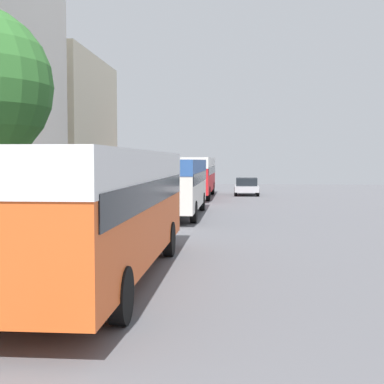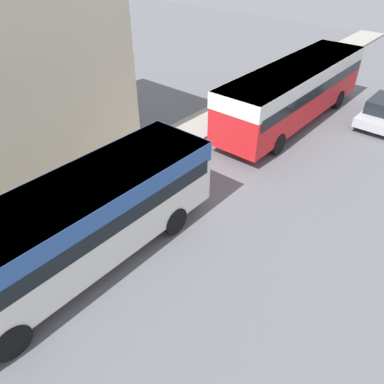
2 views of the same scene
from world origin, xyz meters
name	(u,v)px [view 1 (image 1 of 2)]	position (x,y,z in m)	size (l,w,h in m)	color
building_end_row	(37,135)	(-9.69, 26.23, 4.19)	(6.99, 8.97, 8.37)	beige
bus_lead	(102,197)	(-1.81, 9.57, 1.96)	(2.56, 10.62, 3.01)	#EA5B23
bus_following	(175,179)	(-1.75, 24.03, 1.85)	(2.58, 9.61, 2.83)	silver
bus_third_in_line	(195,172)	(-1.82, 37.51, 1.95)	(2.65, 11.15, 3.00)	red
car_crossing	(246,186)	(2.10, 40.37, 0.74)	(1.95, 3.95, 1.41)	#B7B7BC
pedestrian_near_curb	(158,185)	(-4.41, 36.07, 1.01)	(0.43, 0.43, 1.70)	#232838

